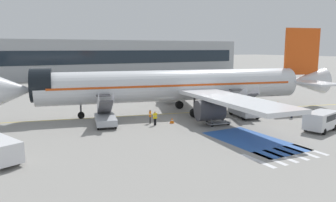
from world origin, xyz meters
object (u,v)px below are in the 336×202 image
at_px(ground_crew_0, 150,116).
at_px(boarding_stairs_aft, 244,109).
at_px(boarding_stairs_forward, 105,117).
at_px(traffic_cone_0, 172,120).
at_px(ground_crew_2, 155,117).
at_px(fuel_tanker, 156,82).
at_px(ground_crew_3, 278,107).
at_px(baggage_cart, 218,123).
at_px(airliner, 179,85).
at_px(terminal_building, 83,59).
at_px(service_van_0, 321,120).
at_px(ground_crew_1, 292,111).

bearing_deg(ground_crew_0, boarding_stairs_aft, 108.94).
xyz_separation_m(boarding_stairs_forward, boarding_stairs_aft, (16.89, -3.90, 0.01)).
bearing_deg(traffic_cone_0, ground_crew_2, -179.00).
distance_m(fuel_tanker, ground_crew_3, 30.01).
bearing_deg(baggage_cart, ground_crew_3, -76.48).
bearing_deg(baggage_cart, boarding_stairs_forward, 70.84).
bearing_deg(boarding_stairs_aft, ground_crew_3, 4.20).
bearing_deg(airliner, traffic_cone_0, 154.26).
bearing_deg(boarding_stairs_forward, ground_crew_0, -3.23).
distance_m(ground_crew_3, terminal_building, 68.64).
height_order(service_van_0, baggage_cart, service_van_0).
bearing_deg(terminal_building, traffic_cone_0, -95.56).
bearing_deg(service_van_0, traffic_cone_0, 34.76).
xyz_separation_m(airliner, ground_crew_0, (-6.06, -3.59, -2.83)).
height_order(airliner, ground_crew_0, airliner).
bearing_deg(ground_crew_3, ground_crew_0, 101.03).
xyz_separation_m(boarding_stairs_aft, ground_crew_1, (4.91, -3.35, -0.09)).
relative_size(airliner, fuel_tanker, 5.20).
bearing_deg(fuel_tanker, ground_crew_0, -118.89).
bearing_deg(service_van_0, airliner, 14.55).
distance_m(baggage_cart, ground_crew_0, 7.81).
bearing_deg(ground_crew_2, boarding_stairs_forward, 144.13).
bearing_deg(service_van_0, ground_crew_0, 36.85).
bearing_deg(terminal_building, boarding_stairs_aft, -87.20).
xyz_separation_m(service_van_0, ground_crew_1, (2.60, 6.01, -0.31)).
height_order(ground_crew_1, ground_crew_2, ground_crew_2).
bearing_deg(boarding_stairs_aft, airliner, 147.31).
distance_m(boarding_stairs_aft, ground_crew_2, 12.00).
height_order(boarding_stairs_forward, terminal_building, terminal_building).
height_order(boarding_stairs_aft, terminal_building, terminal_building).
bearing_deg(ground_crew_3, baggage_cart, 117.61).
distance_m(ground_crew_2, traffic_cone_0, 2.31).
xyz_separation_m(airliner, service_van_0, (8.22, -15.42, -2.52)).
xyz_separation_m(boarding_stairs_aft, ground_crew_3, (5.13, -0.80, -0.02)).
distance_m(boarding_stairs_forward, traffic_cone_0, 7.66).
relative_size(ground_crew_0, ground_crew_2, 1.00).
distance_m(airliner, boarding_stairs_aft, 8.90).
relative_size(airliner, boarding_stairs_aft, 8.12).
relative_size(baggage_cart, traffic_cone_0, 4.33).
distance_m(service_van_0, ground_crew_2, 17.79).
height_order(ground_crew_1, terminal_building, terminal_building).
bearing_deg(traffic_cone_0, ground_crew_3, -8.21).
relative_size(airliner, ground_crew_2, 27.78).
height_order(boarding_stairs_forward, ground_crew_1, boarding_stairs_forward).
relative_size(airliner, baggage_cart, 16.16).
height_order(ground_crew_0, traffic_cone_0, ground_crew_0).
bearing_deg(ground_crew_2, ground_crew_3, -15.26).
xyz_separation_m(baggage_cart, ground_crew_1, (10.43, -1.47, 0.66)).
relative_size(ground_crew_0, terminal_building, 0.02).
distance_m(airliner, boarding_stairs_forward, 11.52).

